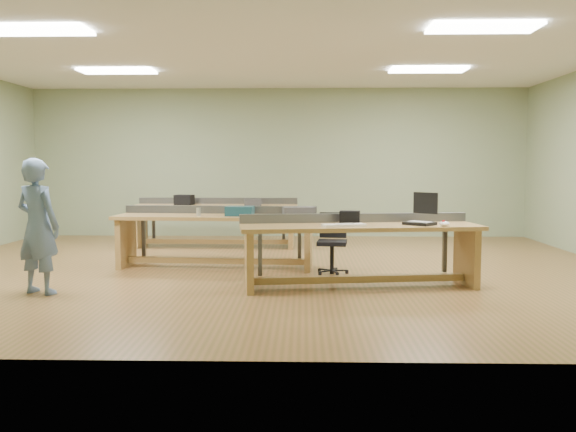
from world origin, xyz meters
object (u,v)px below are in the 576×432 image
(laptop_base, at_px, (420,223))
(drinks_can, at_px, (198,212))
(workbench_mid, at_px, (216,229))
(person, at_px, (38,226))
(parts_bin_teal, at_px, (240,211))
(workbench_front, at_px, (359,241))
(camera_bag, at_px, (350,218))
(workbench_back, at_px, (216,216))
(task_chair, at_px, (332,251))
(parts_bin_grey, at_px, (299,211))
(mug, at_px, (229,212))

(laptop_base, height_order, drinks_can, drinks_can)
(workbench_mid, relative_size, laptop_base, 8.90)
(workbench_mid, height_order, person, person)
(person, height_order, parts_bin_teal, person)
(workbench_front, bearing_deg, drinks_can, 143.44)
(laptop_base, xyz_separation_m, camera_bag, (-0.82, 0.07, 0.06))
(workbench_mid, xyz_separation_m, workbench_back, (-0.32, 2.17, 0.00))
(task_chair, height_order, drinks_can, drinks_can)
(laptop_base, relative_size, drinks_can, 2.88)
(workbench_mid, height_order, workbench_back, same)
(workbench_back, bearing_deg, person, -108.94)
(workbench_back, bearing_deg, parts_bin_grey, -55.18)
(workbench_front, xyz_separation_m, workbench_mid, (-1.91, 1.34, -0.00))
(workbench_back, relative_size, parts_bin_teal, 7.71)
(drinks_can, bearing_deg, task_chair, -8.52)
(parts_bin_grey, bearing_deg, person, -148.63)
(person, distance_m, laptop_base, 4.40)
(workbench_front, relative_size, parts_bin_grey, 6.59)
(parts_bin_teal, bearing_deg, workbench_front, -38.22)
(workbench_front, distance_m, laptop_base, 0.74)
(parts_bin_teal, xyz_separation_m, parts_bin_grey, (0.83, 0.07, -0.01))
(parts_bin_teal, bearing_deg, workbench_back, 106.39)
(workbench_front, distance_m, mug, 2.14)
(workbench_back, bearing_deg, drinks_can, -86.79)
(mug, bearing_deg, parts_bin_grey, 2.65)
(person, height_order, drinks_can, person)
(workbench_back, xyz_separation_m, person, (-1.43, -4.00, 0.21))
(workbench_mid, bearing_deg, camera_bag, -32.17)
(camera_bag, bearing_deg, drinks_can, 159.69)
(camera_bag, bearing_deg, workbench_mid, 153.05)
(workbench_back, xyz_separation_m, camera_bag, (2.12, -3.47, 0.27))
(camera_bag, relative_size, drinks_can, 2.10)
(camera_bag, relative_size, task_chair, 0.29)
(workbench_mid, xyz_separation_m, person, (-1.76, -1.83, 0.21))
(parts_bin_teal, bearing_deg, workbench_mid, 161.98)
(workbench_front, xyz_separation_m, parts_bin_grey, (-0.74, 1.30, 0.25))
(workbench_front, bearing_deg, parts_bin_grey, 111.79)
(workbench_front, bearing_deg, parts_bin_teal, 134.07)
(person, bearing_deg, workbench_back, -88.58)
(mug, bearing_deg, camera_bag, -36.91)
(task_chair, bearing_deg, workbench_back, 133.42)
(workbench_front, height_order, drinks_can, drinks_can)
(camera_bag, distance_m, drinks_can, 2.32)
(workbench_front, height_order, camera_bag, camera_bag)
(mug, distance_m, drinks_can, 0.42)
(person, xyz_separation_m, parts_bin_grey, (2.93, 1.79, 0.04))
(camera_bag, bearing_deg, workbench_front, -13.46)
(workbench_mid, bearing_deg, parts_bin_grey, 1.52)
(workbench_front, xyz_separation_m, parts_bin_teal, (-1.56, 1.23, 0.26))
(workbench_back, xyz_separation_m, parts_bin_teal, (0.67, -2.29, 0.26))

